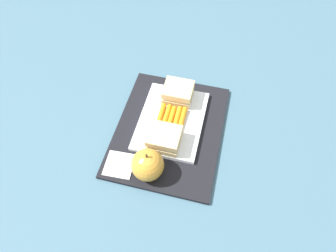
{
  "coord_description": "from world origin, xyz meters",
  "views": [
    {
      "loc": [
        0.44,
        0.11,
        0.69
      ],
      "look_at": [
        0.01,
        0.0,
        0.04
      ],
      "focal_mm": 32.31,
      "sensor_mm": 36.0,
      "label": 1
    }
  ],
  "objects": [
    {
      "name": "sandwich_half_right",
      "position": [
        0.05,
        0.0,
        0.04
      ],
      "size": [
        0.07,
        0.08,
        0.04
      ],
      "color": "#DBC189",
      "rests_on": "food_tray"
    },
    {
      "name": "ground_plane",
      "position": [
        0.0,
        0.0,
        0.0
      ],
      "size": [
        2.4,
        2.4,
        0.0
      ],
      "primitive_type": "plane",
      "color": "#42667A"
    },
    {
      "name": "lunchbag_mat",
      "position": [
        0.0,
        0.0,
        0.01
      ],
      "size": [
        0.36,
        0.28,
        0.01
      ],
      "primitive_type": "cube",
      "color": "black",
      "rests_on": "ground_plane"
    },
    {
      "name": "carrot_sticks_bundle",
      "position": [
        -0.03,
        0.0,
        0.03
      ],
      "size": [
        0.08,
        0.07,
        0.02
      ],
      "color": "orange",
      "rests_on": "food_tray"
    },
    {
      "name": "apple",
      "position": [
        0.14,
        -0.02,
        0.05
      ],
      "size": [
        0.08,
        0.08,
        0.09
      ],
      "color": "gold",
      "rests_on": "lunchbag_mat"
    },
    {
      "name": "sandwich_half_left",
      "position": [
        -0.1,
        0.0,
        0.04
      ],
      "size": [
        0.07,
        0.08,
        0.04
      ],
      "color": "#DBC189",
      "rests_on": "food_tray"
    },
    {
      "name": "food_tray",
      "position": [
        -0.03,
        0.0,
        0.02
      ],
      "size": [
        0.23,
        0.17,
        0.01
      ],
      "primitive_type": "cube",
      "color": "white",
      "rests_on": "lunchbag_mat"
    },
    {
      "name": "paper_napkin",
      "position": [
        0.14,
        -0.09,
        0.01
      ],
      "size": [
        0.07,
        0.07,
        0.0
      ],
      "primitive_type": "cube",
      "rotation": [
        0.0,
        0.0,
        0.05
      ],
      "color": "white",
      "rests_on": "lunchbag_mat"
    }
  ]
}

